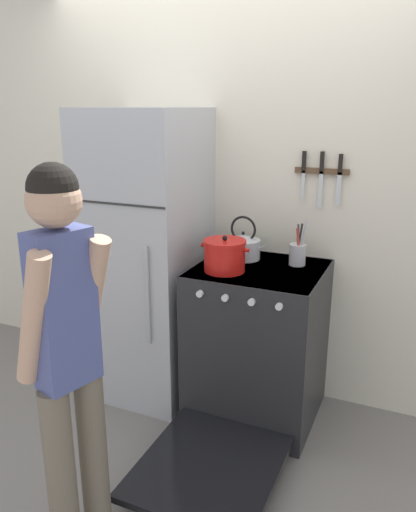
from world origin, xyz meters
TOP-DOWN VIEW (x-y plane):
  - ground_plane at (0.00, 0.00)m, footprint 14.00×14.00m
  - wall_back at (0.00, 0.03)m, footprint 10.00×0.06m
  - refrigerator at (-0.44, -0.33)m, footprint 0.65×0.68m
  - stove_range at (0.30, -0.37)m, footprint 0.72×1.41m
  - dutch_oven_pot at (0.14, -0.46)m, footprint 0.28×0.24m
  - tea_kettle at (0.15, -0.20)m, footprint 0.26×0.21m
  - utensil_jar at (0.48, -0.19)m, footprint 0.09×0.09m
  - person at (-0.05, -1.58)m, footprint 0.32×0.38m
  - wall_knife_strip at (0.55, -0.02)m, footprint 0.31×0.03m

SIDE VIEW (x-z plane):
  - ground_plane at x=0.00m, z-range 0.00..0.00m
  - stove_range at x=0.30m, z-range 0.00..0.93m
  - refrigerator at x=-0.44m, z-range 0.00..1.80m
  - person at x=-0.05m, z-range 0.11..1.75m
  - utensil_jar at x=0.48m, z-range 0.87..1.13m
  - tea_kettle at x=0.15m, z-range 0.88..1.14m
  - dutch_oven_pot at x=0.14m, z-range 0.92..1.12m
  - wall_back at x=0.00m, z-range 0.00..2.55m
  - wall_knife_strip at x=0.55m, z-range 1.30..1.62m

